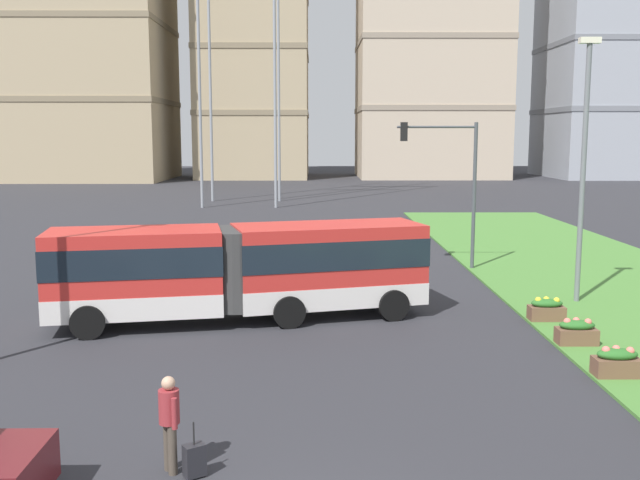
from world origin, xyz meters
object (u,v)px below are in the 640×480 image
object	(u,v)px
flower_planter_2	(617,362)
traffic_light_far_right	(450,171)
flower_planter_4	(547,309)
apartment_tower_eastcentre	(627,48)
streetlight_median	(584,161)
flower_planter_3	(577,332)
car_grey_wagon	(177,253)
apartment_tower_west	(85,28)
pedestrian_crossing	(169,417)
rolling_suitcase	(194,460)
articulated_bus	(241,269)

from	to	relation	value
flower_planter_2	traffic_light_far_right	bearing A→B (deg)	95.80
flower_planter_4	apartment_tower_eastcentre	bearing A→B (deg)	65.88
traffic_light_far_right	streetlight_median	xyz separation A→B (m)	(3.36, -6.41, 0.65)
flower_planter_4	streetlight_median	world-z (taller)	streetlight_median
flower_planter_2	flower_planter_3	xyz separation A→B (m)	(0.00, 2.71, 0.00)
traffic_light_far_right	apartment_tower_eastcentre	distance (m)	81.85
flower_planter_2	flower_planter_4	distance (m)	5.34
flower_planter_2	flower_planter_3	bearing A→B (deg)	90.00
car_grey_wagon	apartment_tower_west	bearing A→B (deg)	109.91
pedestrian_crossing	rolling_suitcase	size ratio (longest dim) A/B	1.79
flower_planter_4	pedestrian_crossing	bearing A→B (deg)	-134.02
articulated_bus	rolling_suitcase	bearing A→B (deg)	-88.59
rolling_suitcase	flower_planter_3	size ratio (longest dim) A/B	0.88
articulated_bus	flower_planter_3	distance (m)	10.16
pedestrian_crossing	traffic_light_far_right	world-z (taller)	traffic_light_far_right
pedestrian_crossing	streetlight_median	xyz separation A→B (m)	(11.72, 12.79, 3.99)
articulated_bus	traffic_light_far_right	size ratio (longest dim) A/B	1.88
articulated_bus	pedestrian_crossing	bearing A→B (deg)	-91.01
car_grey_wagon	rolling_suitcase	size ratio (longest dim) A/B	4.62
traffic_light_far_right	apartment_tower_west	bearing A→B (deg)	118.43
pedestrian_crossing	rolling_suitcase	distance (m)	0.85
traffic_light_far_right	streetlight_median	world-z (taller)	streetlight_median
pedestrian_crossing	flower_planter_4	distance (m)	14.14
articulated_bus	streetlight_median	distance (m)	12.22
articulated_bus	apartment_tower_eastcentre	xyz separation A→B (m)	(45.69, 80.16, 16.18)
car_grey_wagon	apartment_tower_west	distance (m)	72.86
flower_planter_3	apartment_tower_west	size ratio (longest dim) A/B	0.03
rolling_suitcase	flower_planter_2	xyz separation A→B (m)	(9.37, 5.02, 0.11)
flower_planter_3	rolling_suitcase	bearing A→B (deg)	-140.49
articulated_bus	apartment_tower_eastcentre	world-z (taller)	apartment_tower_eastcentre
rolling_suitcase	apartment_tower_west	size ratio (longest dim) A/B	0.02
flower_planter_2	articulated_bus	bearing A→B (deg)	149.38
pedestrian_crossing	flower_planter_2	xyz separation A→B (m)	(9.82, 4.82, -0.58)
apartment_tower_eastcentre	apartment_tower_west	bearing A→B (deg)	-175.86
rolling_suitcase	traffic_light_far_right	world-z (taller)	traffic_light_far_right
articulated_bus	apartment_tower_eastcentre	distance (m)	93.68
flower_planter_3	car_grey_wagon	bearing A→B (deg)	138.75
flower_planter_3	flower_planter_4	world-z (taller)	same
traffic_light_far_right	articulated_bus	bearing A→B (deg)	-133.29
flower_planter_2	apartment_tower_eastcentre	world-z (taller)	apartment_tower_eastcentre
flower_planter_2	flower_planter_3	size ratio (longest dim) A/B	1.00
rolling_suitcase	streetlight_median	distance (m)	17.83
pedestrian_crossing	traffic_light_far_right	xyz separation A→B (m)	(8.36, 19.20, 3.34)
articulated_bus	flower_planter_3	bearing A→B (deg)	-17.27
flower_planter_3	traffic_light_far_right	world-z (taller)	traffic_light_far_right
flower_planter_2	flower_planter_4	size ratio (longest dim) A/B	1.00
flower_planter_2	streetlight_median	world-z (taller)	streetlight_median
flower_planter_2	apartment_tower_west	distance (m)	90.83
rolling_suitcase	flower_planter_3	distance (m)	12.15
articulated_bus	car_grey_wagon	distance (m)	9.48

